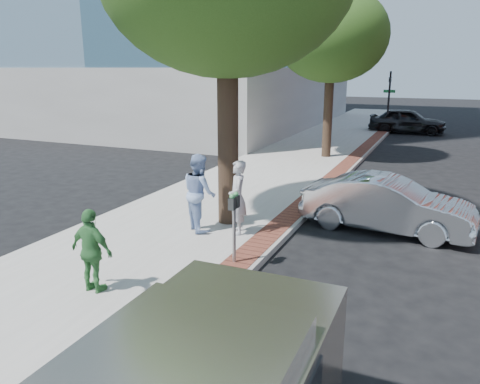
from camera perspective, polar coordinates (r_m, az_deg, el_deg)
The scene contains 13 objects.
ground at distance 10.36m, azimuth -2.87°, elevation -7.86°, with size 120.00×120.00×0.00m, color black.
sidewalk at distance 17.95m, azimuth 4.28°, elevation 2.23°, with size 5.00×60.00×0.15m, color #9E9991.
brick_strip at distance 17.34m, azimuth 11.15°, elevation 1.81°, with size 0.60×60.00×0.01m, color brown.
curb at distance 17.29m, azimuth 12.27°, elevation 1.44°, with size 0.10×60.00×0.15m, color gray.
office_base at distance 35.14m, azimuth -5.90°, elevation 11.58°, with size 18.20×22.20×4.00m, color gray.
signal_near at distance 30.76m, azimuth 17.70°, elevation 10.97°, with size 0.70×0.15×3.80m.
tree_far at distance 21.11m, azimuth 11.11°, elevation 18.17°, with size 4.80×4.80×7.14m.
parking_meter at distance 9.32m, azimuth -0.72°, elevation -2.58°, with size 0.12×0.32×1.47m.
person_gray at distance 11.04m, azimuth -0.30°, elevation -0.68°, with size 0.65×0.42×1.77m, color #AAA9AE.
person_officer at distance 11.34m, azimuth -4.96°, elevation -0.03°, with size 0.92×0.71×1.88m, color #86A1D0.
person_green at distance 8.63m, azimuth -17.60°, elevation -6.86°, with size 0.89×0.37×1.52m, color #397F3F.
sedan_silver at distance 12.29m, azimuth 17.49°, elevation -1.45°, with size 1.46×4.18×1.38m, color silver.
bg_car at distance 31.40m, azimuth 19.71°, elevation 8.18°, with size 1.85×4.59×1.56m, color black.
Camera 1 is at (4.31, -8.52, 4.01)m, focal length 35.00 mm.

